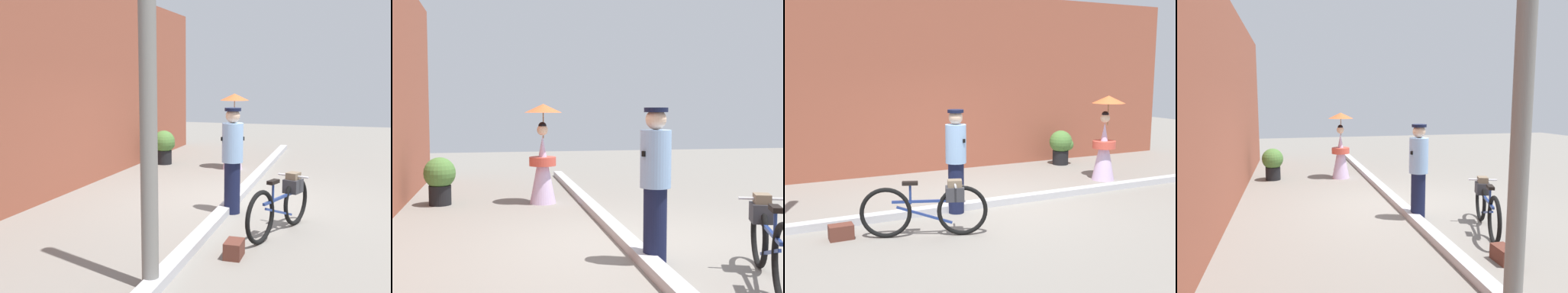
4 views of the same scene
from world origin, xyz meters
TOP-DOWN VIEW (x-y plane):
  - ground_plane at (0.00, 0.00)m, footprint 30.00×30.00m
  - building_wall at (0.00, 3.41)m, footprint 14.00×0.40m
  - sidewalk_curb at (0.00, 0.00)m, footprint 14.00×0.20m
  - bicycle_near_officer at (-1.44, -1.01)m, footprint 1.73×0.71m
  - person_officer at (-0.66, -0.11)m, footprint 0.34×0.36m
  - person_with_parasol at (3.17, 0.76)m, footprint 0.69×0.69m
  - potted_plant_by_door at (3.36, 2.59)m, footprint 0.58×0.57m
  - backpack_on_pavement at (-2.62, -0.59)m, footprint 0.33×0.21m
  - utility_pole at (-3.75, 0.05)m, footprint 0.18×0.18m

SIDE VIEW (x-z plane):
  - ground_plane at x=0.00m, z-range 0.00..0.00m
  - sidewalk_curb at x=0.00m, z-range 0.00..0.12m
  - backpack_on_pavement at x=-2.62m, z-range 0.01..0.21m
  - bicycle_near_officer at x=-1.44m, z-range 0.02..0.84m
  - potted_plant_by_door at x=3.36m, z-range 0.06..0.92m
  - person_with_parasol at x=3.17m, z-range -0.05..1.78m
  - person_officer at x=-0.66m, z-range 0.06..1.78m
  - building_wall at x=0.00m, z-range 0.00..4.13m
  - utility_pole at x=-3.75m, z-range 0.00..4.80m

